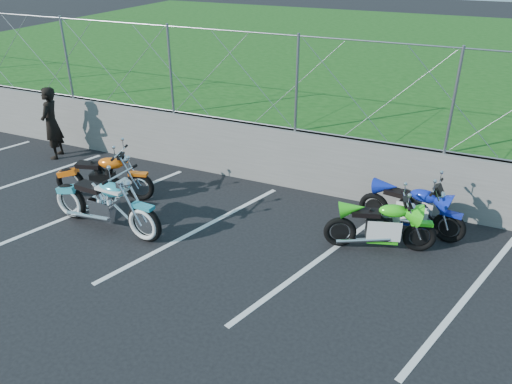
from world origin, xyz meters
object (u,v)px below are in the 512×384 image
at_px(cruiser_turquoise, 107,206).
at_px(sportbike_green, 382,227).
at_px(naked_orange, 105,178).
at_px(person_standing, 51,123).
at_px(sportbike_blue, 413,210).

relative_size(cruiser_turquoise, sportbike_green, 1.34).
height_order(cruiser_turquoise, sportbike_green, cruiser_turquoise).
relative_size(naked_orange, person_standing, 1.19).
distance_m(sportbike_green, sportbike_blue, 0.91).
height_order(naked_orange, person_standing, person_standing).
bearing_deg(naked_orange, sportbike_green, -11.29).
xyz_separation_m(cruiser_turquoise, sportbike_green, (4.81, 1.43, -0.07)).
distance_m(naked_orange, sportbike_blue, 6.20).
height_order(cruiser_turquoise, sportbike_blue, cruiser_turquoise).
xyz_separation_m(naked_orange, sportbike_blue, (6.08, 1.23, -0.01)).
height_order(sportbike_green, sportbike_blue, sportbike_blue).
relative_size(sportbike_green, person_standing, 1.07).
bearing_deg(sportbike_blue, sportbike_green, -107.32).
distance_m(cruiser_turquoise, sportbike_blue, 5.68).
xyz_separation_m(cruiser_turquoise, naked_orange, (-0.87, 1.02, -0.05)).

